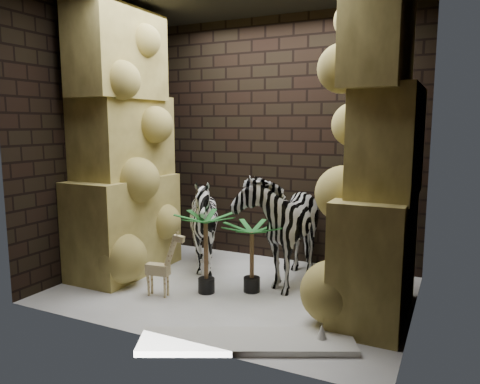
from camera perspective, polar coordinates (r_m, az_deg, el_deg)
The scene contains 13 objects.
floor at distance 4.82m, azimuth -0.90°, elevation -12.16°, with size 3.50×3.50×0.00m, color white.
wall_back at distance 5.66m, azimuth 4.79°, elevation 6.43°, with size 3.50×3.50×0.00m, color black.
wall_front at distance 3.45m, azimuth -10.36°, elevation 4.99°, with size 3.50×3.50×0.00m, color black.
wall_left at distance 5.53m, azimuth -17.46°, elevation 6.02°, with size 3.00×3.00×0.00m, color black.
wall_right at distance 4.05m, azimuth 21.88°, elevation 5.02°, with size 3.00×3.00×0.00m, color black.
rock_pillar_left at distance 5.30m, azimuth -14.68°, elevation 6.04°, with size 0.68×1.30×3.00m, color #CEBB62, non-canonical shape.
rock_pillar_right at distance 4.08m, azimuth 17.24°, elevation 5.28°, with size 0.58×1.25×3.00m, color #CEBB62, non-canonical shape.
zebra_right at distance 4.96m, azimuth 5.37°, elevation -2.91°, with size 0.66×1.22×1.45m, color white.
zebra_left at distance 5.24m, azimuth -4.53°, elevation -4.69°, with size 0.90×1.12×1.02m, color white.
giraffe_toy at distance 4.62m, azimuth -10.33°, elevation -8.69°, with size 0.36×0.12×0.69m, color beige, non-canonical shape.
palm_front at distance 4.66m, azimuth 1.50°, elevation -8.23°, with size 0.36×0.36×0.72m, color #236725, non-canonical shape.
palm_back at distance 4.62m, azimuth -4.30°, elevation -7.63°, with size 0.36×0.36×0.84m, color #236725, non-canonical shape.
surfboard at distance 3.72m, azimuth 0.84°, elevation -18.29°, with size 1.67×0.41×0.05m, color silver.
Camera 1 is at (2.03, -4.03, 1.70)m, focal length 33.88 mm.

